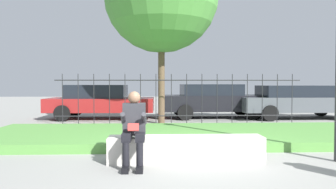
% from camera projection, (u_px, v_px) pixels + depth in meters
% --- Properties ---
extents(ground_plane, '(60.00, 60.00, 0.00)m').
position_uv_depth(ground_plane, '(200.00, 162.00, 5.81)').
color(ground_plane, gray).
extents(stone_bench, '(2.73, 0.49, 0.46)m').
position_uv_depth(stone_bench, '(186.00, 150.00, 5.79)').
color(stone_bench, beige).
rests_on(stone_bench, ground_plane).
extents(person_seated_reader, '(0.42, 0.73, 1.26)m').
position_uv_depth(person_seated_reader, '(134.00, 126.00, 5.46)').
color(person_seated_reader, black).
rests_on(person_seated_reader, ground_plane).
extents(grass_berm, '(10.00, 3.39, 0.20)m').
position_uv_depth(grass_berm, '(186.00, 135.00, 8.20)').
color(grass_berm, '#569342').
rests_on(grass_berm, ground_plane).
extents(iron_fence, '(8.00, 0.03, 1.71)m').
position_uv_depth(iron_fence, '(179.00, 99.00, 10.64)').
color(iron_fence, '#232326').
rests_on(iron_fence, ground_plane).
extents(car_parked_left, '(4.18, 2.03, 1.34)m').
position_uv_depth(car_parked_left, '(100.00, 101.00, 12.97)').
color(car_parked_left, maroon).
rests_on(car_parked_left, ground_plane).
extents(car_parked_center, '(4.39, 2.00, 1.37)m').
position_uv_depth(car_parked_center, '(214.00, 100.00, 13.33)').
color(car_parked_center, black).
rests_on(car_parked_center, ground_plane).
extents(car_parked_right, '(4.75, 2.02, 1.32)m').
position_uv_depth(car_parked_right, '(296.00, 101.00, 13.03)').
color(car_parked_right, '#4C5156').
rests_on(car_parked_right, ground_plane).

